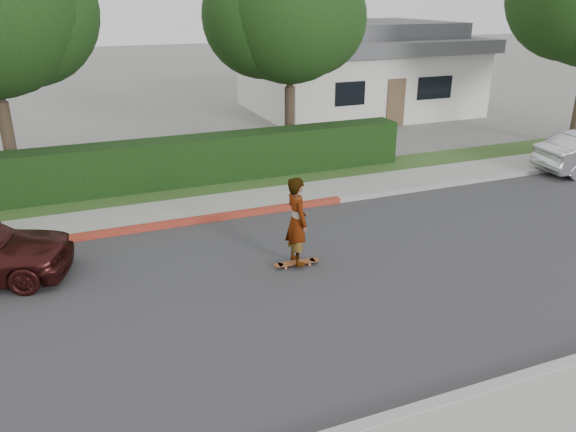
% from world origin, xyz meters
% --- Properties ---
extents(ground, '(120.00, 120.00, 0.00)m').
position_xyz_m(ground, '(0.00, 0.00, 0.00)').
color(ground, slate).
rests_on(ground, ground).
extents(road, '(60.00, 8.00, 0.01)m').
position_xyz_m(road, '(0.00, 0.00, 0.01)').
color(road, '#2D2D30').
rests_on(road, ground).
extents(curb_near, '(60.00, 0.20, 0.15)m').
position_xyz_m(curb_near, '(0.00, -4.10, 0.07)').
color(curb_near, '#9E9E99').
rests_on(curb_near, ground).
extents(sidewalk_near, '(60.00, 1.60, 0.12)m').
position_xyz_m(sidewalk_near, '(0.00, -5.00, 0.06)').
color(sidewalk_near, gray).
rests_on(sidewalk_near, ground).
extents(curb_far, '(60.00, 0.20, 0.15)m').
position_xyz_m(curb_far, '(0.00, 4.10, 0.07)').
color(curb_far, '#9E9E99').
rests_on(curb_far, ground).
extents(curb_red_section, '(12.00, 0.21, 0.15)m').
position_xyz_m(curb_red_section, '(-5.00, 4.10, 0.08)').
color(curb_red_section, maroon).
rests_on(curb_red_section, ground).
extents(sidewalk_far, '(60.00, 1.60, 0.12)m').
position_xyz_m(sidewalk_far, '(0.00, 5.00, 0.06)').
color(sidewalk_far, gray).
rests_on(sidewalk_far, ground).
extents(planting_strip, '(60.00, 1.60, 0.10)m').
position_xyz_m(planting_strip, '(0.00, 6.60, 0.05)').
color(planting_strip, '#2D4C1E').
rests_on(planting_strip, ground).
extents(hedge, '(15.00, 1.00, 1.50)m').
position_xyz_m(hedge, '(-3.00, 7.20, 0.75)').
color(hedge, black).
rests_on(hedge, ground).
extents(tree_center, '(5.66, 4.84, 7.44)m').
position_xyz_m(tree_center, '(1.49, 9.19, 4.90)').
color(tree_center, '#33261C').
rests_on(tree_center, ground).
extents(house, '(10.60, 8.60, 4.30)m').
position_xyz_m(house, '(8.00, 16.00, 2.10)').
color(house, beige).
rests_on(house, ground).
extents(skateboard, '(1.03, 0.27, 0.09)m').
position_xyz_m(skateboard, '(-1.69, 0.83, 0.09)').
color(skateboard, '#C65E36').
rests_on(skateboard, ground).
extents(skateboarder, '(0.46, 0.70, 1.93)m').
position_xyz_m(skateboarder, '(-1.69, 0.83, 1.07)').
color(skateboarder, white).
rests_on(skateboarder, skateboard).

